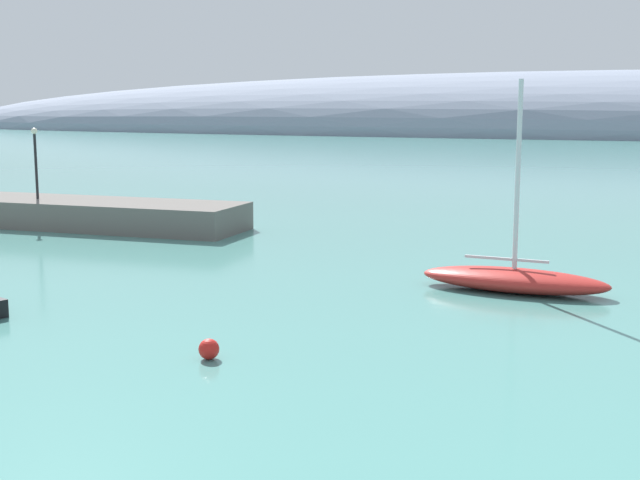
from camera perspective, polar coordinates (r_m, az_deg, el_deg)
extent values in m
cube|color=#66605B|center=(53.77, -19.09, 1.87)|extent=(27.60, 6.61, 1.57)
ellipsoid|color=gray|center=(215.98, 17.53, 6.80)|extent=(396.52, 72.80, 30.28)
ellipsoid|color=red|center=(33.25, 12.92, -2.65)|extent=(7.24, 2.57, 0.89)
cylinder|color=silver|center=(32.69, 13.16, 4.26)|extent=(0.18, 0.18, 7.13)
cube|color=silver|center=(33.16, 12.42, -1.26)|extent=(3.22, 0.22, 0.10)
sphere|color=red|center=(24.16, -7.48, -7.29)|extent=(0.59, 0.59, 0.59)
cylinder|color=black|center=(52.68, -18.56, 4.70)|extent=(0.16, 0.16, 3.81)
sphere|color=#EAEACC|center=(52.58, -18.68, 6.97)|extent=(0.36, 0.36, 0.36)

